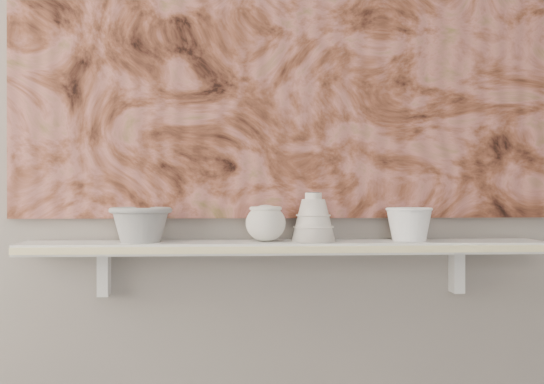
{
  "coord_description": "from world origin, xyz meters",
  "views": [
    {
      "loc": [
        -0.17,
        -0.52,
        1.07
      ],
      "look_at": [
        -0.04,
        1.49,
        1.06
      ],
      "focal_mm": 50.0,
      "sensor_mm": 36.0,
      "label": 1
    }
  ],
  "objects": [
    {
      "name": "wall_back",
      "position": [
        0.0,
        1.6,
        1.35
      ],
      "size": [
        3.6,
        0.0,
        3.6
      ],
      "primitive_type": "plane",
      "rotation": [
        1.57,
        0.0,
        0.0
      ],
      "color": "gray",
      "rests_on": "floor"
    },
    {
      "name": "shelf",
      "position": [
        0.0,
        1.51,
        0.92
      ],
      "size": [
        1.4,
        0.18,
        0.03
      ],
      "primitive_type": "cube",
      "color": "silver",
      "rests_on": "wall_back"
    },
    {
      "name": "shelf_stripe",
      "position": [
        0.0,
        1.41,
        0.92
      ],
      "size": [
        1.4,
        0.01,
        0.02
      ],
      "primitive_type": "cube",
      "color": "beige",
      "rests_on": "shelf"
    },
    {
      "name": "bracket_left",
      "position": [
        -0.49,
        1.57,
        0.84
      ],
      "size": [
        0.03,
        0.06,
        0.12
      ],
      "primitive_type": "cube",
      "color": "silver",
      "rests_on": "wall_back"
    },
    {
      "name": "bracket_right",
      "position": [
        0.49,
        1.57,
        0.84
      ],
      "size": [
        0.03,
        0.06,
        0.12
      ],
      "primitive_type": "cube",
      "color": "silver",
      "rests_on": "wall_back"
    },
    {
      "name": "painting",
      "position": [
        0.0,
        1.59,
        1.54
      ],
      "size": [
        1.5,
        0.02,
        1.1
      ],
      "primitive_type": "cube",
      "color": "brown",
      "rests_on": "wall_back"
    },
    {
      "name": "house_motif",
      "position": [
        0.45,
        1.57,
        1.23
      ],
      "size": [
        0.09,
        0.0,
        0.08
      ],
      "primitive_type": "cube",
      "color": "black",
      "rests_on": "painting"
    },
    {
      "name": "bowl_grey",
      "position": [
        -0.38,
        1.51,
        0.98
      ],
      "size": [
        0.18,
        0.18,
        0.1
      ],
      "primitive_type": null,
      "rotation": [
        0.0,
        0.0,
        0.07
      ],
      "color": "gray",
      "rests_on": "shelf"
    },
    {
      "name": "cup_cream",
      "position": [
        -0.05,
        1.51,
        0.98
      ],
      "size": [
        0.12,
        0.12,
        0.1
      ],
      "primitive_type": null,
      "rotation": [
        0.0,
        0.0,
        -0.17
      ],
      "color": "beige",
      "rests_on": "shelf"
    },
    {
      "name": "bell_vessel",
      "position": [
        0.08,
        1.51,
        1.0
      ],
      "size": [
        0.13,
        0.13,
        0.13
      ],
      "primitive_type": null,
      "rotation": [
        0.0,
        0.0,
        0.05
      ],
      "color": "beige",
      "rests_on": "shelf"
    },
    {
      "name": "bowl_white",
      "position": [
        0.34,
        1.51,
        0.98
      ],
      "size": [
        0.16,
        0.16,
        0.09
      ],
      "primitive_type": null,
      "rotation": [
        0.0,
        0.0,
        -0.36
      ],
      "color": "white",
      "rests_on": "shelf"
    }
  ]
}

